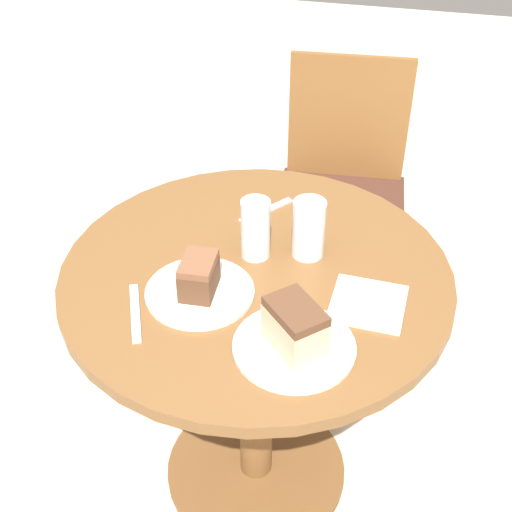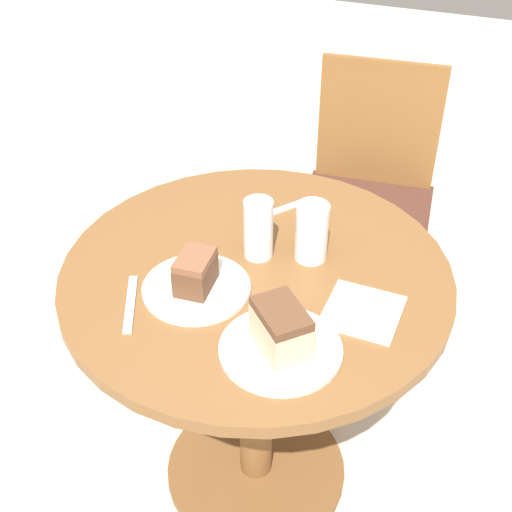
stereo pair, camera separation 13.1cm
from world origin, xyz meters
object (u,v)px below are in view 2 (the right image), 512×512
at_px(plate_near, 196,288).
at_px(plate_far, 281,349).
at_px(cake_slice_far, 281,329).
at_px(glass_lemonade, 312,235).
at_px(chair, 367,197).
at_px(cake_slice_near, 195,272).
at_px(glass_water, 258,232).

relative_size(plate_near, plate_far, 0.96).
xyz_separation_m(plate_near, cake_slice_far, (0.22, -0.11, 0.05)).
xyz_separation_m(plate_far, glass_lemonade, (-0.03, 0.30, 0.06)).
height_order(chair, plate_near, chair).
bearing_deg(glass_lemonade, cake_slice_near, -135.78).
height_order(plate_near, plate_far, same).
relative_size(plate_near, cake_slice_far, 1.62).
xyz_separation_m(plate_near, glass_water, (0.08, 0.16, 0.06)).
relative_size(cake_slice_near, cake_slice_far, 0.70).
xyz_separation_m(chair, plate_far, (0.03, -1.01, 0.28)).
height_order(chair, cake_slice_far, chair).
bearing_deg(cake_slice_near, chair, 77.60).
bearing_deg(cake_slice_near, glass_lemonade, 44.22).
distance_m(chair, glass_water, 0.82).
distance_m(plate_far, glass_lemonade, 0.31).
relative_size(chair, plate_near, 3.74).
xyz_separation_m(plate_far, cake_slice_near, (-0.22, 0.11, 0.04)).
distance_m(plate_near, glass_water, 0.19).
xyz_separation_m(cake_slice_far, glass_lemonade, (-0.03, 0.30, 0.00)).
bearing_deg(plate_far, cake_slice_far, -90.00).
bearing_deg(plate_far, cake_slice_near, 153.22).
relative_size(chair, glass_lemonade, 6.25).
distance_m(plate_far, glass_water, 0.31).
xyz_separation_m(plate_far, cake_slice_far, (0.00, -0.00, 0.05)).
height_order(glass_lemonade, glass_water, glass_water).
relative_size(chair, glass_water, 6.08).
bearing_deg(cake_slice_far, plate_far, 90.00).
bearing_deg(cake_slice_far, plate_near, 153.22).
distance_m(plate_near, plate_far, 0.25).
height_order(cake_slice_far, glass_water, glass_water).
bearing_deg(plate_far, glass_water, 117.30).
bearing_deg(glass_lemonade, plate_near, -135.78).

